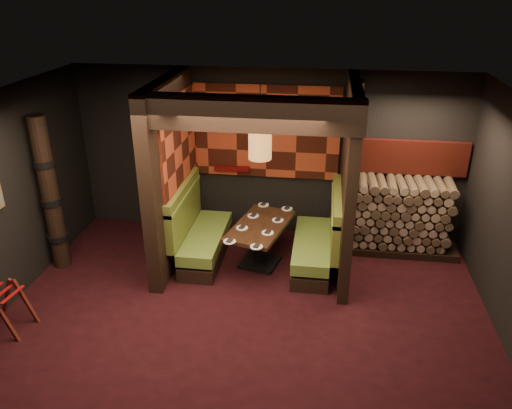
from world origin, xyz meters
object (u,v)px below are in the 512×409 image
at_px(dining_table, 260,238).
at_px(firewood_stack, 405,216).
at_px(booth_bench_left, 199,235).
at_px(pendant_lamp, 260,143).
at_px(booth_bench_right, 319,243).
at_px(luggage_rack, 5,307).
at_px(totem_column, 50,196).

xyz_separation_m(dining_table, firewood_stack, (2.26, 0.78, 0.15)).
height_order(booth_bench_left, dining_table, booth_bench_left).
bearing_deg(booth_bench_left, firewood_stack, 12.17).
relative_size(dining_table, pendant_lamp, 1.34).
distance_m(booth_bench_left, booth_bench_right, 1.89).
bearing_deg(booth_bench_right, pendant_lamp, -171.95).
bearing_deg(dining_table, luggage_rack, -145.96).
bearing_deg(booth_bench_left, luggage_rack, -133.70).
distance_m(booth_bench_right, totem_column, 4.10).
distance_m(luggage_rack, firewood_stack, 5.96).
relative_size(booth_bench_right, firewood_stack, 0.92).
height_order(booth_bench_left, totem_column, totem_column).
distance_m(booth_bench_right, luggage_rack, 4.43).
distance_m(dining_table, luggage_rack, 3.62).
height_order(pendant_lamp, firewood_stack, pendant_lamp).
bearing_deg(totem_column, luggage_rack, -87.05).
distance_m(booth_bench_left, firewood_stack, 3.33).
bearing_deg(firewood_stack, booth_bench_left, -167.83).
bearing_deg(totem_column, pendant_lamp, 7.81).
bearing_deg(firewood_stack, booth_bench_right, -152.65).
distance_m(booth_bench_left, pendant_lamp, 1.89).
bearing_deg(booth_bench_left, dining_table, -4.51).
distance_m(booth_bench_left, luggage_rack, 2.91).
bearing_deg(luggage_rack, firewood_stack, 28.07).
bearing_deg(booth_bench_right, firewood_stack, 27.35).
relative_size(dining_table, luggage_rack, 2.19).
distance_m(pendant_lamp, totem_column, 3.21).
xyz_separation_m(pendant_lamp, luggage_rack, (-3.00, -1.97, -1.67)).
relative_size(booth_bench_left, dining_table, 1.11).
bearing_deg(booth_bench_right, luggage_rack, -151.69).
height_order(luggage_rack, firewood_stack, firewood_stack).
bearing_deg(totem_column, booth_bench_right, 7.86).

